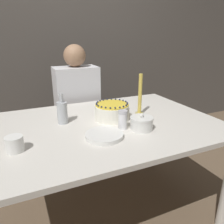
{
  "coord_description": "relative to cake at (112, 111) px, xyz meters",
  "views": [
    {
      "loc": [
        -0.48,
        -1.26,
        1.3
      ],
      "look_at": [
        0.11,
        0.05,
        0.8
      ],
      "focal_mm": 35.0,
      "sensor_mm": 36.0,
      "label": 1
    }
  ],
  "objects": [
    {
      "name": "sugar_shaker",
      "position": [
        -0.01,
        -0.19,
        0.01
      ],
      "size": [
        0.06,
        0.06,
        0.12
      ],
      "color": "white",
      "rests_on": "dining_table"
    },
    {
      "name": "dining_table",
      "position": [
        -0.11,
        -0.05,
        -0.15
      ],
      "size": [
        1.58,
        1.05,
        0.75
      ],
      "color": "beige",
      "rests_on": "ground_plane"
    },
    {
      "name": "cup",
      "position": [
        -0.63,
        -0.22,
        -0.01
      ],
      "size": [
        0.09,
        0.09,
        0.08
      ],
      "color": "white",
      "rests_on": "dining_table"
    },
    {
      "name": "candle",
      "position": [
        0.22,
        -0.01,
        0.07
      ],
      "size": [
        0.06,
        0.06,
        0.3
      ],
      "color": "tan",
      "rests_on": "dining_table"
    },
    {
      "name": "plate_stack",
      "position": [
        -0.16,
        -0.25,
        -0.04
      ],
      "size": [
        0.22,
        0.22,
        0.02
      ],
      "color": "silver",
      "rests_on": "dining_table"
    },
    {
      "name": "cake",
      "position": [
        0.0,
        0.0,
        0.0
      ],
      "size": [
        0.24,
        0.24,
        0.12
      ],
      "color": "white",
      "rests_on": "dining_table"
    },
    {
      "name": "wall_behind",
      "position": [
        -0.11,
        1.35,
        0.49
      ],
      "size": [
        8.0,
        0.05,
        2.6
      ],
      "color": "#4C4742",
      "rests_on": "ground_plane"
    },
    {
      "name": "bottle",
      "position": [
        -0.33,
        0.06,
        0.02
      ],
      "size": [
        0.07,
        0.07,
        0.2
      ],
      "color": "#B2B7BC",
      "rests_on": "dining_table"
    },
    {
      "name": "sugar_bowl",
      "position": [
        0.09,
        -0.25,
        -0.01
      ],
      "size": [
        0.14,
        0.14,
        0.11
      ],
      "color": "silver",
      "rests_on": "dining_table"
    },
    {
      "name": "person_man_blue_shirt",
      "position": [
        -0.07,
        0.67,
        -0.27
      ],
      "size": [
        0.4,
        0.34,
        1.24
      ],
      "rotation": [
        0.0,
        0.0,
        3.14
      ],
      "color": "#595960",
      "rests_on": "ground_plane"
    },
    {
      "name": "ground_plane",
      "position": [
        -0.11,
        -0.05,
        -0.81
      ],
      "size": [
        12.0,
        12.0,
        0.0
      ],
      "primitive_type": "plane",
      "color": "brown"
    }
  ]
}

